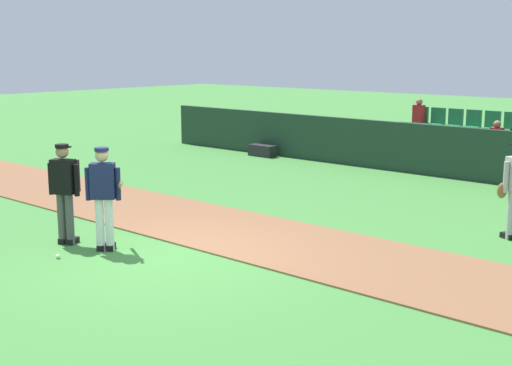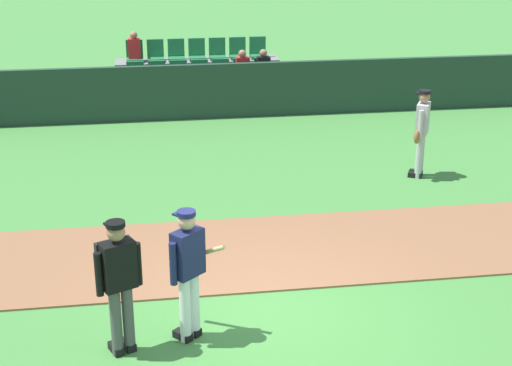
# 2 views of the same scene
# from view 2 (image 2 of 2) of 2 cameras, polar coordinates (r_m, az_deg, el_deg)

# --- Properties ---
(ground_plane) EXTENTS (80.00, 80.00, 0.00)m
(ground_plane) POSITION_cam_2_polar(r_m,az_deg,el_deg) (10.52, 0.67, -9.67)
(ground_plane) COLOR #42843A
(infield_dirt_path) EXTENTS (28.00, 2.63, 0.03)m
(infield_dirt_path) POSITION_cam_2_polar(r_m,az_deg,el_deg) (12.16, -0.75, -5.13)
(infield_dirt_path) COLOR brown
(infield_dirt_path) RESTS_ON ground
(dugout_fence) EXTENTS (20.00, 0.16, 1.36)m
(dugout_fence) POSITION_cam_2_polar(r_m,az_deg,el_deg) (19.21, -3.90, 6.77)
(dugout_fence) COLOR #1E3828
(dugout_fence) RESTS_ON ground
(stadium_bleachers) EXTENTS (4.45, 2.10, 1.90)m
(stadium_bleachers) POSITION_cam_2_polar(r_m,az_deg,el_deg) (20.65, -4.21, 7.23)
(stadium_bleachers) COLOR slate
(stadium_bleachers) RESTS_ON ground
(batter_navy_jersey) EXTENTS (0.71, 0.69, 1.76)m
(batter_navy_jersey) POSITION_cam_2_polar(r_m,az_deg,el_deg) (9.57, -5.03, -6.42)
(batter_navy_jersey) COLOR white
(batter_navy_jersey) RESTS_ON ground
(umpire_home_plate) EXTENTS (0.54, 0.43, 1.76)m
(umpire_home_plate) POSITION_cam_2_polar(r_m,az_deg,el_deg) (9.39, -10.14, -7.05)
(umpire_home_plate) COLOR #4C4C4C
(umpire_home_plate) RESTS_ON ground
(runner_grey_jersey) EXTENTS (0.46, 0.60, 1.76)m
(runner_grey_jersey) POSITION_cam_2_polar(r_m,az_deg,el_deg) (15.37, 12.14, 3.83)
(runner_grey_jersey) COLOR #B2B2B2
(runner_grey_jersey) RESTS_ON ground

